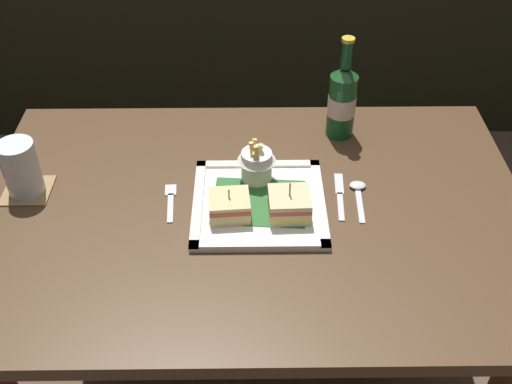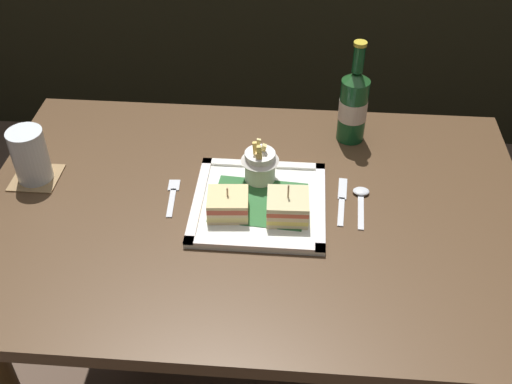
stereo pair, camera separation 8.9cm
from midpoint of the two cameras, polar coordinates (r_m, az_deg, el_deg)
dining_table at (r=1.41m, az=-2.05°, el=-6.97°), size 1.15×0.77×0.75m
square_plate at (r=1.29m, az=-1.70°, el=-1.11°), size 0.27×0.27×0.02m
sandwich_half_left at (r=1.25m, az=-4.49°, el=-1.35°), size 0.09×0.08×0.07m
sandwich_half_right at (r=1.24m, az=1.02°, el=-1.23°), size 0.09×0.08×0.08m
fries_cup at (r=1.32m, az=-1.88°, el=2.80°), size 0.08×0.08×0.10m
beer_bottle at (r=1.46m, az=6.15°, el=8.31°), size 0.07×0.07×0.25m
drink_coaster at (r=1.43m, az=-21.82°, el=0.07°), size 0.10×0.10×0.00m
water_glass at (r=1.40m, az=-22.33°, el=1.74°), size 0.08×0.08×0.12m
fork at (r=1.32m, az=-9.74°, el=-0.86°), size 0.03×0.13×0.00m
knife at (r=1.32m, az=5.79°, el=-0.31°), size 0.03×0.16×0.00m
spoon at (r=1.33m, az=7.47°, el=0.01°), size 0.04×0.13×0.01m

